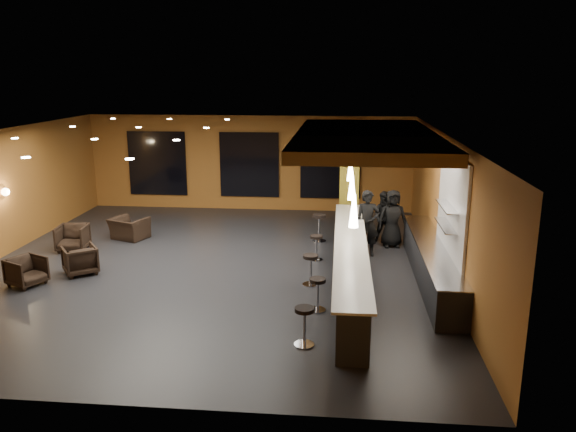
# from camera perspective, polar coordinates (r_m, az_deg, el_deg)

# --- Properties ---
(floor) EXTENTS (12.00, 13.00, 0.10)m
(floor) POSITION_cam_1_polar(r_m,az_deg,el_deg) (15.19, -7.75, -5.23)
(floor) COLOR black
(floor) RESTS_ON ground
(ceiling) EXTENTS (12.00, 13.00, 0.10)m
(ceiling) POSITION_cam_1_polar(r_m,az_deg,el_deg) (14.39, -8.23, 8.40)
(ceiling) COLOR black
(wall_back) EXTENTS (12.00, 0.10, 3.50)m
(wall_back) POSITION_cam_1_polar(r_m,az_deg,el_deg) (21.00, -3.90, 5.40)
(wall_back) COLOR #905620
(wall_back) RESTS_ON floor
(wall_front) EXTENTS (12.00, 0.10, 3.50)m
(wall_front) POSITION_cam_1_polar(r_m,az_deg,el_deg) (8.73, -17.90, -8.29)
(wall_front) COLOR #905620
(wall_front) RESTS_ON floor
(wall_right) EXTENTS (0.10, 13.00, 3.50)m
(wall_right) POSITION_cam_1_polar(r_m,az_deg,el_deg) (14.55, 15.90, 0.86)
(wall_right) COLOR #905620
(wall_right) RESTS_ON floor
(wood_soffit) EXTENTS (3.60, 8.00, 0.28)m
(wood_soffit) POSITION_cam_1_polar(r_m,az_deg,el_deg) (15.02, 7.87, 7.93)
(wood_soffit) COLOR olive
(wood_soffit) RESTS_ON ceiling
(window_left) EXTENTS (2.20, 0.06, 2.40)m
(window_left) POSITION_cam_1_polar(r_m,az_deg,el_deg) (21.74, -13.13, 5.23)
(window_left) COLOR black
(window_left) RESTS_ON wall_back
(window_center) EXTENTS (2.20, 0.06, 2.40)m
(window_center) POSITION_cam_1_polar(r_m,az_deg,el_deg) (20.90, -3.94, 5.22)
(window_center) COLOR black
(window_center) RESTS_ON wall_back
(window_right) EXTENTS (2.20, 0.06, 2.40)m
(window_right) POSITION_cam_1_polar(r_m,az_deg,el_deg) (20.63, 4.34, 5.09)
(window_right) COLOR black
(window_right) RESTS_ON wall_back
(tile_backsplash) EXTENTS (0.06, 3.20, 2.40)m
(tile_backsplash) POSITION_cam_1_polar(r_m,az_deg,el_deg) (13.52, 16.34, 0.91)
(tile_backsplash) COLOR white
(tile_backsplash) RESTS_ON wall_right
(bar_counter) EXTENTS (0.60, 8.00, 1.00)m
(bar_counter) POSITION_cam_1_polar(r_m,az_deg,el_deg) (13.69, 6.32, -4.96)
(bar_counter) COLOR black
(bar_counter) RESTS_ON floor
(bar_top) EXTENTS (0.78, 8.10, 0.05)m
(bar_top) POSITION_cam_1_polar(r_m,az_deg,el_deg) (13.52, 6.38, -2.86)
(bar_top) COLOR silver
(bar_top) RESTS_ON bar_counter
(prep_counter) EXTENTS (0.70, 6.00, 0.86)m
(prep_counter) POSITION_cam_1_polar(r_m,az_deg,el_deg) (14.36, 14.32, -4.69)
(prep_counter) COLOR black
(prep_counter) RESTS_ON floor
(prep_top) EXTENTS (0.72, 6.00, 0.03)m
(prep_top) POSITION_cam_1_polar(r_m,az_deg,el_deg) (14.22, 14.43, -2.96)
(prep_top) COLOR silver
(prep_top) RESTS_ON prep_counter
(wall_shelf_lower) EXTENTS (0.30, 1.50, 0.03)m
(wall_shelf_lower) POSITION_cam_1_polar(r_m,az_deg,el_deg) (13.39, 15.78, -0.93)
(wall_shelf_lower) COLOR silver
(wall_shelf_lower) RESTS_ON wall_right
(wall_shelf_upper) EXTENTS (0.30, 1.50, 0.03)m
(wall_shelf_upper) POSITION_cam_1_polar(r_m,az_deg,el_deg) (13.29, 15.91, 0.94)
(wall_shelf_upper) COLOR silver
(wall_shelf_upper) RESTS_ON wall_right
(column) EXTENTS (0.60, 0.60, 3.50)m
(column) POSITION_cam_1_polar(r_m,az_deg,el_deg) (17.82, 6.25, 3.74)
(column) COLOR olive
(column) RESTS_ON floor
(wall_sconce) EXTENTS (0.22, 0.22, 0.22)m
(wall_sconce) POSITION_cam_1_polar(r_m,az_deg,el_deg) (17.43, -26.78, 2.20)
(wall_sconce) COLOR #FFE5B2
(wall_sconce) RESTS_ON wall_left
(pendant_0) EXTENTS (0.20, 0.20, 0.70)m
(pendant_0) POSITION_cam_1_polar(r_m,az_deg,el_deg) (11.24, 6.71, 0.58)
(pendant_0) COLOR white
(pendant_0) RESTS_ON wood_soffit
(pendant_1) EXTENTS (0.20, 0.20, 0.70)m
(pendant_1) POSITION_cam_1_polar(r_m,az_deg,el_deg) (13.68, 6.51, 3.07)
(pendant_1) COLOR white
(pendant_1) RESTS_ON wood_soffit
(pendant_2) EXTENTS (0.20, 0.20, 0.70)m
(pendant_2) POSITION_cam_1_polar(r_m,az_deg,el_deg) (16.14, 6.37, 4.79)
(pendant_2) COLOR white
(pendant_2) RESTS_ON wood_soffit
(staff_a) EXTENTS (0.69, 0.46, 1.86)m
(staff_a) POSITION_cam_1_polar(r_m,az_deg,el_deg) (15.80, 8.07, -0.75)
(staff_a) COLOR black
(staff_a) RESTS_ON floor
(staff_b) EXTENTS (0.91, 0.79, 1.61)m
(staff_b) POSITION_cam_1_polar(r_m,az_deg,el_deg) (16.97, 9.85, -0.20)
(staff_b) COLOR black
(staff_b) RESTS_ON floor
(staff_c) EXTENTS (0.89, 0.64, 1.70)m
(staff_c) POSITION_cam_1_polar(r_m,az_deg,el_deg) (16.75, 10.56, -0.25)
(staff_c) COLOR black
(staff_c) RESTS_ON floor
(armchair_a) EXTENTS (1.02, 1.01, 0.70)m
(armchair_a) POSITION_cam_1_polar(r_m,az_deg,el_deg) (15.02, -25.04, -5.11)
(armchair_a) COLOR black
(armchair_a) RESTS_ON floor
(armchair_b) EXTENTS (1.11, 1.11, 0.73)m
(armchair_b) POSITION_cam_1_polar(r_m,az_deg,el_deg) (15.33, -20.37, -4.20)
(armchair_b) COLOR black
(armchair_b) RESTS_ON floor
(armchair_c) EXTENTS (0.90, 0.92, 0.75)m
(armchair_c) POSITION_cam_1_polar(r_m,az_deg,el_deg) (17.37, -21.03, -2.08)
(armchair_c) COLOR black
(armchair_c) RESTS_ON floor
(armchair_d) EXTENTS (1.28, 1.21, 0.67)m
(armchair_d) POSITION_cam_1_polar(r_m,az_deg,el_deg) (18.04, -15.84, -1.21)
(armchair_d) COLOR black
(armchair_d) RESTS_ON floor
(bar_stool_0) EXTENTS (0.39, 0.39, 0.77)m
(bar_stool_0) POSITION_cam_1_polar(r_m,az_deg,el_deg) (10.69, 1.67, -10.65)
(bar_stool_0) COLOR silver
(bar_stool_0) RESTS_ON floor
(bar_stool_1) EXTENTS (0.37, 0.37, 0.74)m
(bar_stool_1) POSITION_cam_1_polar(r_m,az_deg,el_deg) (12.18, 3.02, -7.53)
(bar_stool_1) COLOR silver
(bar_stool_1) RESTS_ON floor
(bar_stool_2) EXTENTS (0.39, 0.39, 0.77)m
(bar_stool_2) POSITION_cam_1_polar(r_m,az_deg,el_deg) (13.57, 2.31, -5.09)
(bar_stool_2) COLOR silver
(bar_stool_2) RESTS_ON floor
(bar_stool_3) EXTENTS (0.36, 0.36, 0.71)m
(bar_stool_3) POSITION_cam_1_polar(r_m,az_deg,el_deg) (15.35, 2.89, -2.91)
(bar_stool_3) COLOR silver
(bar_stool_3) RESTS_ON floor
(bar_stool_4) EXTENTS (0.43, 0.43, 0.85)m
(bar_stool_4) POSITION_cam_1_polar(r_m,az_deg,el_deg) (17.03, 3.19, -0.85)
(bar_stool_4) COLOR silver
(bar_stool_4) RESTS_ON floor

